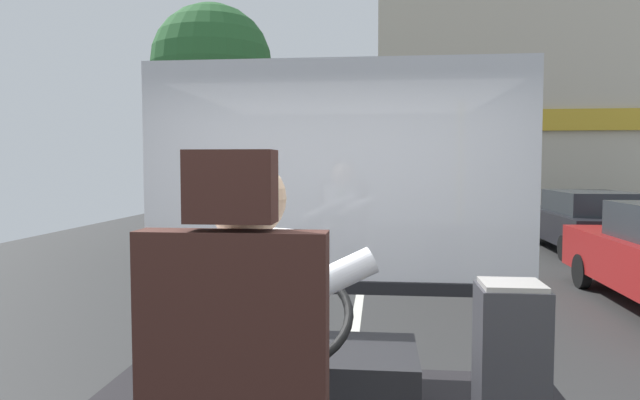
{
  "coord_description": "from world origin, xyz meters",
  "views": [
    {
      "loc": [
        0.28,
        -1.92,
        1.93
      ],
      "look_at": [
        0.0,
        0.69,
        1.76
      ],
      "focal_mm": 31.73,
      "sensor_mm": 36.0,
      "label": 1
    }
  ],
  "objects_px": {
    "steering_console": "(302,384)",
    "fare_box": "(510,382)",
    "bus_driver": "(251,341)",
    "parked_car_charcoal": "(514,206)",
    "parked_car_black": "(586,221)"
  },
  "relations": [
    {
      "from": "parked_car_charcoal",
      "to": "fare_box",
      "type": "bearing_deg",
      "value": -102.99
    },
    {
      "from": "parked_car_black",
      "to": "fare_box",
      "type": "bearing_deg",
      "value": -110.66
    },
    {
      "from": "parked_car_charcoal",
      "to": "bus_driver",
      "type": "bearing_deg",
      "value": -105.28
    },
    {
      "from": "bus_driver",
      "to": "steering_console",
      "type": "distance_m",
      "value": 1.21
    },
    {
      "from": "bus_driver",
      "to": "parked_car_charcoal",
      "type": "xyz_separation_m",
      "value": [
        4.66,
        17.05,
        -0.8
      ]
    },
    {
      "from": "steering_console",
      "to": "fare_box",
      "type": "bearing_deg",
      "value": -21.18
    },
    {
      "from": "parked_car_charcoal",
      "to": "parked_car_black",
      "type": "bearing_deg",
      "value": -87.66
    },
    {
      "from": "steering_console",
      "to": "fare_box",
      "type": "height_order",
      "value": "steering_console"
    },
    {
      "from": "bus_driver",
      "to": "parked_car_charcoal",
      "type": "distance_m",
      "value": 17.7
    },
    {
      "from": "parked_car_charcoal",
      "to": "steering_console",
      "type": "bearing_deg",
      "value": -106.26
    },
    {
      "from": "fare_box",
      "to": "parked_car_charcoal",
      "type": "relative_size",
      "value": 0.19
    },
    {
      "from": "fare_box",
      "to": "parked_car_charcoal",
      "type": "xyz_separation_m",
      "value": [
        3.77,
        16.32,
        -0.43
      ]
    },
    {
      "from": "bus_driver",
      "to": "parked_car_black",
      "type": "distance_m",
      "value": 12.37
    },
    {
      "from": "parked_car_black",
      "to": "steering_console",
      "type": "bearing_deg",
      "value": -115.49
    },
    {
      "from": "fare_box",
      "to": "bus_driver",
      "type": "bearing_deg",
      "value": -140.62
    }
  ]
}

